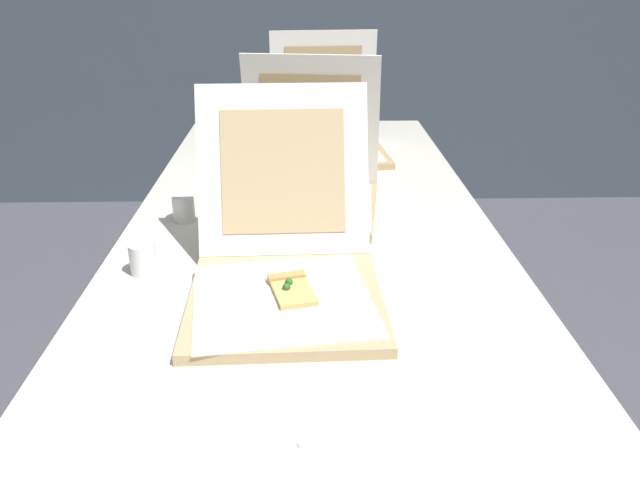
{
  "coord_description": "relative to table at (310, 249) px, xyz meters",
  "views": [
    {
      "loc": [
        -0.01,
        -0.79,
        1.39
      ],
      "look_at": [
        0.02,
        0.48,
        0.82
      ],
      "focal_mm": 35.02,
      "sensor_mm": 36.0,
      "label": 1
    }
  ],
  "objects": [
    {
      "name": "table",
      "position": [
        0.0,
        0.0,
        0.0
      ],
      "size": [
        0.95,
        2.38,
        0.76
      ],
      "color": "silver",
      "rests_on": "ground"
    },
    {
      "name": "pizza_box_front",
      "position": [
        -0.05,
        -0.31,
        0.1
      ],
      "size": [
        0.4,
        0.54,
        0.38
      ],
      "rotation": [
        0.0,
        0.0,
        0.03
      ],
      "color": "tan",
      "rests_on": "table"
    },
    {
      "name": "pizza_box_middle",
      "position": [
        -0.01,
        0.18,
        0.1
      ],
      "size": [
        0.43,
        0.44,
        0.4
      ],
      "rotation": [
        0.0,
        0.0,
        -0.14
      ],
      "color": "tan",
      "rests_on": "table"
    },
    {
      "name": "pizza_box_back",
      "position": [
        0.07,
        0.72,
        0.1
      ],
      "size": [
        0.42,
        0.42,
        0.4
      ],
      "rotation": [
        0.0,
        0.0,
        0.1
      ],
      "color": "tan",
      "rests_on": "table"
    },
    {
      "name": "cup_white_far",
      "position": [
        -0.25,
        0.4,
        0.08
      ],
      "size": [
        0.06,
        0.06,
        0.07
      ],
      "primitive_type": "cylinder",
      "color": "white",
      "rests_on": "table"
    },
    {
      "name": "cup_white_near_center",
      "position": [
        -0.37,
        -0.21,
        0.08
      ],
      "size": [
        0.06,
        0.06,
        0.07
      ],
      "primitive_type": "cylinder",
      "color": "white",
      "rests_on": "table"
    },
    {
      "name": "cup_white_mid",
      "position": [
        -0.33,
        0.09,
        0.08
      ],
      "size": [
        0.06,
        0.06,
        0.07
      ],
      "primitive_type": "cylinder",
      "color": "white",
      "rests_on": "table"
    },
    {
      "name": "napkin_pile",
      "position": [
        0.05,
        -0.78,
        0.05
      ],
      "size": [
        0.18,
        0.18,
        0.01
      ],
      "color": "white",
      "rests_on": "table"
    }
  ]
}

